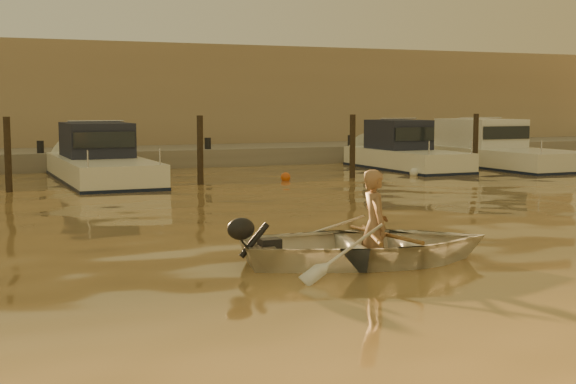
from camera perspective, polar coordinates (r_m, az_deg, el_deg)
name	(u,v)px	position (r m, az deg, el deg)	size (l,w,h in m)	color
ground_plane	(515,278)	(11.37, 15.86, -5.88)	(160.00, 160.00, 0.00)	olive
dinghy	(368,245)	(11.96, 5.71, -3.76)	(2.68, 3.75, 0.78)	white
person	(375,226)	(11.94, 6.19, -2.44)	(0.62, 0.40, 1.69)	#956C4A
outboard_motor	(268,248)	(11.61, -1.41, -3.97)	(0.90, 0.40, 0.70)	black
oar_port	(384,234)	(12.00, 6.86, -3.00)	(0.06, 0.06, 2.10)	brown
oar_starboard	(371,235)	(11.94, 5.95, -3.03)	(0.06, 0.06, 2.10)	brown
moored_boat_2	(101,160)	(25.03, -13.16, 2.21)	(2.39, 7.98, 1.75)	white
moored_boat_4	(406,152)	(28.96, 8.41, 2.85)	(2.08, 6.47, 1.75)	white
moored_boat_5	(493,149)	(31.12, 14.38, 2.96)	(2.71, 8.92, 1.75)	silver
piling_1	(8,158)	(22.49, -19.29, 2.27)	(0.18, 0.18, 2.20)	#2D2319
piling_2	(200,153)	(23.46, -6.26, 2.74)	(0.18, 0.18, 2.20)	#2D2319
piling_3	(352,149)	(25.38, 4.61, 3.03)	(0.18, 0.18, 2.20)	#2D2319
piling_4	(475,146)	(27.89, 13.19, 3.18)	(0.18, 0.18, 2.20)	#2D2319
fender_c	(150,186)	(22.22, -9.77, 0.42)	(0.30, 0.30, 0.30)	silver
fender_d	(286,177)	(24.51, -0.17, 1.06)	(0.30, 0.30, 0.30)	#CE5318
fender_e	(414,173)	(26.44, 8.96, 1.37)	(0.30, 0.30, 0.30)	white
quay	(146,161)	(30.98, -10.08, 2.16)	(52.00, 4.00, 1.00)	gray
waterfront_building	(116,102)	(36.28, -12.16, 6.27)	(46.00, 7.00, 4.80)	#9E8466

